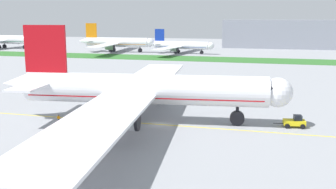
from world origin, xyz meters
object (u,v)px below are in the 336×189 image
ground_crew_wingwalker_port (69,163)px  service_truck_baggage_loader (58,78)px  ground_crew_marshaller_front (59,118)px  service_truck_catering_van (244,82)px  parked_airliner_far_left (4,40)px  parked_airliner_far_centre (116,42)px  pushback_tug (295,122)px  service_truck_fuel_bowser (197,88)px  airliner_foreground (140,90)px  parked_airliner_far_right (180,45)px

ground_crew_wingwalker_port → service_truck_baggage_loader: bearing=121.3°
ground_crew_marshaller_front → service_truck_baggage_loader: size_ratio=0.25×
ground_crew_wingwalker_port → service_truck_catering_van: size_ratio=0.34×
service_truck_catering_van → parked_airliner_far_left: 190.43m
ground_crew_marshaller_front → parked_airliner_far_centre: 156.61m
ground_crew_marshaller_front → parked_airliner_far_left: parked_airliner_far_left is taller
pushback_tug → parked_airliner_far_left: bearing=139.6°
pushback_tug → service_truck_catering_van: (-12.30, 41.19, 0.39)m
ground_crew_wingwalker_port → service_truck_fuel_bowser: service_truck_fuel_bowser is taller
service_truck_baggage_loader → service_truck_fuel_bowser: bearing=-6.2°
airliner_foreground → pushback_tug: size_ratio=15.54×
service_truck_baggage_loader → parked_airliner_far_centre: 109.38m
airliner_foreground → service_truck_baggage_loader: bearing=136.7°
parked_airliner_far_left → service_truck_baggage_loader: bearing=-47.4°
airliner_foreground → parked_airliner_far_left: (-142.69, 149.42, -0.57)m
service_truck_catering_van → parked_airliner_far_centre: 127.52m
airliner_foreground → parked_airliner_far_right: airliner_foreground is taller
service_truck_fuel_bowser → parked_airliner_far_centre: parked_airliner_far_centre is taller
airliner_foreground → parked_airliner_far_centre: size_ratio=1.28×
service_truck_catering_van → service_truck_baggage_loader: bearing=-172.2°
ground_crew_wingwalker_port → service_truck_catering_van: 73.09m
service_truck_baggage_loader → parked_airliner_far_centre: (-24.76, 106.46, 4.07)m
airliner_foreground → ground_crew_marshaller_front: size_ratio=56.92×
ground_crew_wingwalker_port → parked_airliner_far_centre: (-63.41, 169.93, 4.47)m
parked_airliner_far_right → service_truck_fuel_bowser: bearing=-74.4°
service_truck_fuel_bowser → parked_airliner_far_centre: (-69.09, 111.30, 4.15)m
airliner_foreground → pushback_tug: bearing=7.0°
ground_crew_marshaller_front → parked_airliner_far_centre: bearing=108.4°
service_truck_fuel_bowser → service_truck_catering_van: (11.37, 12.44, 0.02)m
pushback_tug → service_truck_fuel_bowser: service_truck_fuel_bowser is taller
service_truck_baggage_loader → parked_airliner_far_centre: bearing=103.1°
ground_crew_marshaller_front → service_truck_catering_van: size_ratio=0.30×
parked_airliner_far_right → parked_airliner_far_centre: bearing=-178.5°
service_truck_catering_van → parked_airliner_far_centre: (-80.45, 98.86, 4.13)m
ground_crew_marshaller_front → parked_airliner_far_centre: parked_airliner_far_centre is taller
pushback_tug → ground_crew_marshaller_front: (-43.33, -8.49, -0.07)m
ground_crew_marshaller_front → parked_airliner_far_left: size_ratio=0.02×
parked_airliner_far_centre → pushback_tug: bearing=-56.5°
parked_airliner_far_left → parked_airliner_far_right: (116.31, -4.90, -1.16)m
service_truck_catering_van → parked_airliner_far_right: (-42.67, 99.83, 3.09)m
service_truck_baggage_loader → parked_airliner_far_right: (13.02, 107.44, 3.03)m
service_truck_baggage_loader → parked_airliner_far_left: bearing=132.6°
ground_crew_wingwalker_port → service_truck_baggage_loader: size_ratio=0.28×
service_truck_fuel_bowser → service_truck_catering_van: bearing=47.6°
service_truck_fuel_bowser → parked_airliner_far_right: (-31.31, 112.28, 3.11)m
ground_crew_marshaller_front → service_truck_fuel_bowser: service_truck_fuel_bowser is taller
pushback_tug → service_truck_baggage_loader: 75.83m
pushback_tug → service_truck_baggage_loader: size_ratio=0.90×
service_truck_fuel_bowser → parked_airliner_far_right: 116.60m
ground_crew_marshaller_front → parked_airliner_far_right: parked_airliner_far_right is taller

